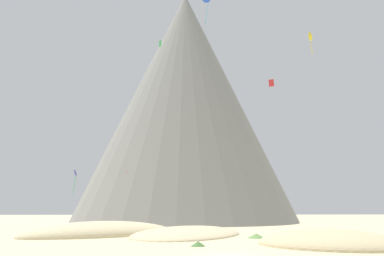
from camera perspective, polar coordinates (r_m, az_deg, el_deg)
The scene contains 14 objects.
ground_plane at distance 35.43m, azimuth 5.08°, elevation -17.61°, with size 400.00×400.00×0.00m, color beige.
dune_foreground_left at distance 46.95m, azimuth 18.97°, elevation -15.48°, with size 13.48×16.05×3.50m, color #C6B284.
dune_foreground_right at distance 61.77m, azimuth -12.64°, elevation -14.64°, with size 24.04×10.38×4.12m, color beige.
dune_midground at distance 62.03m, azimuth -0.56°, elevation -14.88°, with size 27.57×14.78×2.45m, color #CCBA8E.
bush_low_patch at distance 55.80m, azimuth 12.61°, elevation -14.54°, with size 1.70×1.70×0.96m, color #668C4C.
bush_far_left at distance 55.73m, azimuth 9.08°, elevation -14.84°, with size 2.50×2.50×0.64m, color #668C4C.
bush_far_right at distance 52.38m, azimuth 19.42°, elevation -14.35°, with size 1.78×1.78×1.09m, color #568442.
bush_ridge_crest at distance 43.78m, azimuth 0.86°, elevation -16.07°, with size 1.62×1.62×0.53m, color #477238.
rock_massif at distance 118.54m, azimuth -1.46°, elevation 2.76°, with size 84.75×84.75×69.27m.
kite_indigo_low at distance 75.96m, azimuth -16.22°, elevation -6.51°, with size 0.57×1.12×4.34m.
kite_rainbow_low at distance 95.25m, azimuth -9.03°, elevation -6.43°, with size 1.13×1.07×3.72m.
kite_yellow_high at distance 74.29m, azimuth 16.48°, elevation 12.29°, with size 1.29×1.31×4.10m.
kite_green_high at distance 80.60m, azimuth -4.53°, elevation 11.84°, with size 0.44×1.01×1.28m.
kite_red_mid at distance 58.95m, azimuth 11.17°, elevation 6.28°, with size 0.70×0.45×1.13m.
Camera 1 is at (-5.11, -34.83, 3.97)m, focal length 37.67 mm.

